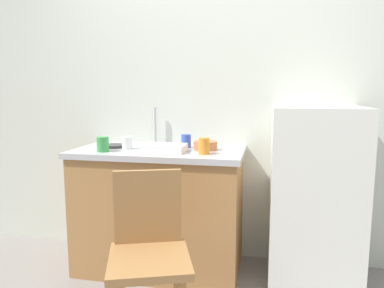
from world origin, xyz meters
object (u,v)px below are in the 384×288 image
object	(u,v)px
terracotta_bowl	(205,145)
cup_orange	(204,146)
dish_tray	(165,148)
cup_blue	(186,141)
refrigerator	(314,196)
cup_green	(103,144)
chair	(149,250)
hotplate	(114,146)
cup_white	(127,143)

from	to	relation	value
terracotta_bowl	cup_orange	world-z (taller)	cup_orange
dish_tray	cup_blue	size ratio (longest dim) A/B	2.88
cup_blue	cup_orange	world-z (taller)	cup_orange
refrigerator	cup_green	distance (m)	1.47
chair	cup_blue	size ratio (longest dim) A/B	9.14
cup_orange	cup_green	bearing A→B (deg)	-176.20
refrigerator	hotplate	size ratio (longest dim) A/B	7.09
chair	cup_green	size ratio (longest dim) A/B	8.71
chair	dish_tray	world-z (taller)	dish_tray
cup_white	cup_blue	bearing A→B (deg)	21.38
terracotta_bowl	cup_blue	size ratio (longest dim) A/B	1.71
cup_blue	hotplate	bearing A→B (deg)	-169.68
dish_tray	cup_green	size ratio (longest dim) A/B	2.74
refrigerator	dish_tray	bearing A→B (deg)	-173.18
terracotta_bowl	cup_orange	size ratio (longest dim) A/B	1.54
dish_tray	cup_white	bearing A→B (deg)	170.26
cup_orange	terracotta_bowl	bearing A→B (deg)	96.64
chair	cup_white	size ratio (longest dim) A/B	10.05
terracotta_bowl	cup_white	xyz separation A→B (m)	(-0.55, -0.08, 0.01)
hotplate	terracotta_bowl	bearing A→B (deg)	2.06
cup_blue	cup_green	bearing A→B (deg)	-150.89
chair	cup_white	distance (m)	0.94
chair	cup_white	bearing A→B (deg)	98.80
terracotta_bowl	hotplate	bearing A→B (deg)	-177.94
hotplate	refrigerator	bearing A→B (deg)	0.40
chair	cup_orange	size ratio (longest dim) A/B	8.25
refrigerator	cup_green	world-z (taller)	refrigerator
terracotta_bowl	cup_blue	world-z (taller)	cup_blue
dish_tray	hotplate	distance (m)	0.43
dish_tray	cup_green	bearing A→B (deg)	-168.60
cup_green	cup_orange	distance (m)	0.70
terracotta_bowl	cup_white	bearing A→B (deg)	-171.30
refrigerator	cup_orange	xyz separation A→B (m)	(-0.73, -0.16, 0.35)
chair	cup_orange	bearing A→B (deg)	55.13
hotplate	cup_orange	bearing A→B (deg)	-11.98
cup_blue	cup_green	world-z (taller)	cup_green
cup_white	cup_orange	size ratio (longest dim) A/B	0.82
cup_green	terracotta_bowl	bearing A→B (deg)	17.94
refrigerator	terracotta_bowl	size ratio (longest dim) A/B	7.26
cup_blue	dish_tray	bearing A→B (deg)	-116.59
dish_tray	chair	bearing A→B (deg)	-81.24
terracotta_bowl	cup_green	distance (m)	0.71
hotplate	cup_green	distance (m)	0.20
chair	refrigerator	bearing A→B (deg)	21.90
cup_blue	cup_orange	bearing A→B (deg)	-54.12
refrigerator	cup_green	bearing A→B (deg)	-171.83
cup_blue	cup_white	size ratio (longest dim) A/B	1.10
cup_green	cup_orange	size ratio (longest dim) A/B	0.95
chair	terracotta_bowl	xyz separation A→B (m)	(0.15, 0.81, 0.43)
hotplate	cup_green	bearing A→B (deg)	-89.31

